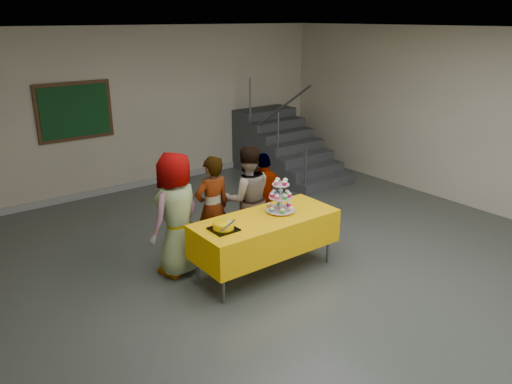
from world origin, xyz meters
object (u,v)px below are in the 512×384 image
at_px(bear_cake, 223,225).
at_px(schoolchild_d, 264,198).
at_px(noticeboard, 75,111).
at_px(bake_table, 266,233).
at_px(staircase, 281,149).
at_px(schoolchild_c, 247,199).
at_px(schoolchild_b, 212,208).
at_px(cupcake_stand, 280,199).
at_px(schoolchild_a, 176,214).

distance_m(bear_cake, schoolchild_d, 1.45).
distance_m(schoolchild_d, noticeboard, 3.83).
relative_size(bake_table, staircase, 0.78).
bearing_deg(schoolchild_c, schoolchild_b, 17.81).
distance_m(cupcake_stand, schoolchild_d, 0.85).
height_order(schoolchild_c, staircase, staircase).
relative_size(bake_table, cupcake_stand, 4.22).
xyz_separation_m(cupcake_stand, staircase, (2.75, 3.30, -0.46)).
bearing_deg(schoolchild_c, schoolchild_a, 23.08).
distance_m(bake_table, schoolchild_b, 0.84).
relative_size(cupcake_stand, schoolchild_b, 0.31).
height_order(schoolchild_a, noticeboard, noticeboard).
bearing_deg(noticeboard, schoolchild_a, -89.33).
relative_size(bear_cake, noticeboard, 0.28).
height_order(bake_table, schoolchild_a, schoolchild_a).
relative_size(bake_table, schoolchild_c, 1.25).
relative_size(schoolchild_b, staircase, 0.60).
bearing_deg(staircase, schoolchild_b, -142.32).
bearing_deg(noticeboard, bake_table, -77.57).
height_order(bear_cake, schoolchild_c, schoolchild_c).
height_order(bear_cake, schoolchild_a, schoolchild_a).
distance_m(bake_table, staircase, 4.50).
bearing_deg(staircase, schoolchild_d, -133.66).
bearing_deg(schoolchild_b, schoolchild_a, 5.68).
relative_size(bake_table, schoolchild_a, 1.18).
height_order(bake_table, bear_cake, bear_cake).
xyz_separation_m(bear_cake, schoolchild_c, (0.88, 0.73, -0.08)).
bearing_deg(schoolchild_a, schoolchild_c, 159.91).
relative_size(schoolchild_a, schoolchild_d, 1.19).
bearing_deg(schoolchild_a, cupcake_stand, 128.36).
xyz_separation_m(bear_cake, schoolchild_a, (-0.24, 0.70, -0.03)).
relative_size(bear_cake, staircase, 0.15).
height_order(cupcake_stand, schoolchild_d, schoolchild_d).
bearing_deg(staircase, noticeboard, 168.02).
xyz_separation_m(bear_cake, schoolchild_b, (0.33, 0.77, -0.11)).
xyz_separation_m(cupcake_stand, bear_cake, (-0.90, -0.04, -0.12)).
distance_m(schoolchild_a, noticeboard, 3.56).
xyz_separation_m(bake_table, schoolchild_a, (-0.88, 0.70, 0.24)).
xyz_separation_m(schoolchild_b, staircase, (3.33, 2.57, -0.24)).
bearing_deg(cupcake_stand, noticeboard, 106.00).
bearing_deg(noticeboard, bear_cake, -86.13).
height_order(bear_cake, schoolchild_b, schoolchild_b).
relative_size(cupcake_stand, bear_cake, 1.24).
distance_m(bear_cake, schoolchild_a, 0.75).
bearing_deg(cupcake_stand, schoolchild_c, 91.82).
bearing_deg(schoolchild_a, staircase, -167.50).
bearing_deg(cupcake_stand, staircase, 50.13).
bearing_deg(schoolchild_b, cupcake_stand, 127.30).
distance_m(bear_cake, schoolchild_c, 1.15).
height_order(cupcake_stand, staircase, staircase).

